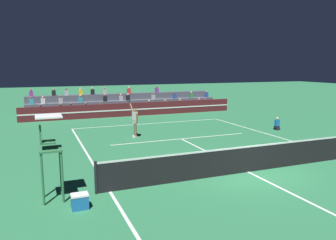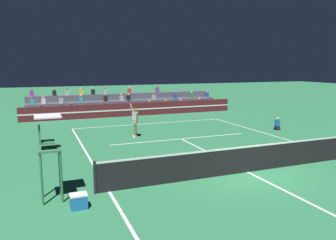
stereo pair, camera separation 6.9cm
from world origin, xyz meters
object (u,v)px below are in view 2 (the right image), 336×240
tennis_player (135,121)px  equipment_cooler (79,201)px  ball_kid_courtside (277,125)px  tennis_ball (221,149)px  umpire_chair (48,147)px

tennis_player → equipment_cooler: size_ratio=4.71×
ball_kid_courtside → tennis_ball: ball_kid_courtside is taller
umpire_chair → equipment_cooler: bearing=-52.7°
ball_kid_courtside → equipment_cooler: (-13.53, -7.49, -0.10)m
tennis_player → tennis_ball: (3.18, -4.48, -0.95)m
umpire_chair → equipment_cooler: 1.92m
umpire_chair → ball_kid_courtside: bearing=24.6°
tennis_player → equipment_cooler: bearing=-115.8°
tennis_ball → equipment_cooler: size_ratio=0.14×
ball_kid_courtside → tennis_player: (-9.26, 1.36, 0.65)m
umpire_chair → tennis_ball: umpire_chair is taller
ball_kid_courtside → equipment_cooler: ball_kid_courtside is taller
equipment_cooler → umpire_chair: bearing=127.3°
ball_kid_courtside → tennis_ball: bearing=-152.9°
umpire_chair → tennis_player: (5.01, 7.89, -0.74)m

